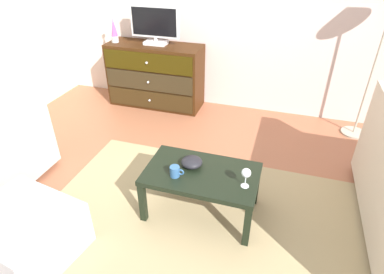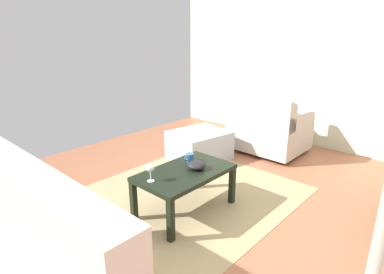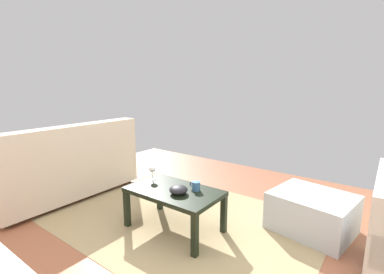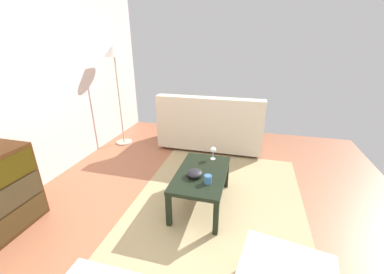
# 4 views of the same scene
# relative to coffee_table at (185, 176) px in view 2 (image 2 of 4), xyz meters

# --- Properties ---
(ground_plane) EXTENTS (5.44, 4.68, 0.05)m
(ground_plane) POSITION_rel_coffee_table_xyz_m (-0.18, 0.01, -0.38)
(ground_plane) COLOR #95573C
(wall_plain_left) EXTENTS (0.12, 4.68, 2.68)m
(wall_plain_left) POSITION_rel_coffee_table_xyz_m (-2.66, 0.01, 0.99)
(wall_plain_left) COLOR beige
(wall_plain_left) RESTS_ON ground_plane
(area_rug) EXTENTS (2.60, 1.90, 0.01)m
(area_rug) POSITION_rel_coffee_table_xyz_m (0.02, -0.19, -0.35)
(area_rug) COLOR #9D8961
(area_rug) RESTS_ON ground_plane
(coffee_table) EXTENTS (0.89, 0.53, 0.41)m
(coffee_table) POSITION_rel_coffee_table_xyz_m (0.00, 0.00, 0.00)
(coffee_table) COLOR black
(coffee_table) RESTS_ON ground_plane
(wine_glass) EXTENTS (0.07, 0.07, 0.16)m
(wine_glass) POSITION_rel_coffee_table_xyz_m (0.35, -0.07, 0.17)
(wine_glass) COLOR silver
(wine_glass) RESTS_ON coffee_table
(mug) EXTENTS (0.11, 0.08, 0.08)m
(mug) POSITION_rel_coffee_table_xyz_m (-0.18, -0.11, 0.10)
(mug) COLOR #315B8C
(mug) RESTS_ON coffee_table
(bowl_decorative) EXTENTS (0.17, 0.17, 0.08)m
(bowl_decorative) POSITION_rel_coffee_table_xyz_m (-0.10, 0.05, 0.09)
(bowl_decorative) COLOR black
(bowl_decorative) RESTS_ON coffee_table
(armchair) EXTENTS (0.80, 0.94, 0.82)m
(armchair) POSITION_rel_coffee_table_xyz_m (-1.90, -0.24, -0.02)
(armchair) COLOR #332319
(armchair) RESTS_ON ground_plane
(ottoman) EXTENTS (0.79, 0.71, 0.37)m
(ottoman) POSITION_rel_coffee_table_xyz_m (-1.08, -0.77, -0.17)
(ottoman) COLOR #A4ADB4
(ottoman) RESTS_ON ground_plane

